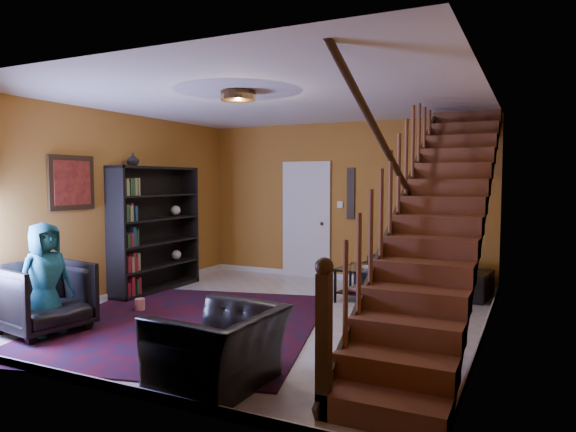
# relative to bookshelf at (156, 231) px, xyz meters

# --- Properties ---
(floor) EXTENTS (5.50, 5.50, 0.00)m
(floor) POSITION_rel_bookshelf_xyz_m (2.40, -0.60, -0.96)
(floor) COLOR beige
(floor) RESTS_ON ground
(room) EXTENTS (5.50, 5.50, 5.50)m
(room) POSITION_rel_bookshelf_xyz_m (1.07, 0.73, -0.91)
(room) COLOR #AD6726
(room) RESTS_ON ground
(staircase) EXTENTS (0.95, 5.02, 3.18)m
(staircase) POSITION_rel_bookshelf_xyz_m (4.53, -0.60, 0.43)
(staircase) COLOR brown
(staircase) RESTS_ON floor
(bookshelf) EXTENTS (0.35, 1.80, 2.00)m
(bookshelf) POSITION_rel_bookshelf_xyz_m (0.00, 0.00, 0.00)
(bookshelf) COLOR black
(bookshelf) RESTS_ON floor
(door) EXTENTS (0.82, 0.05, 2.05)m
(door) POSITION_rel_bookshelf_xyz_m (1.70, 2.12, 0.06)
(door) COLOR silver
(door) RESTS_ON floor
(framed_picture) EXTENTS (0.04, 0.74, 0.74)m
(framed_picture) POSITION_rel_bookshelf_xyz_m (-0.17, -1.50, 0.79)
(framed_picture) COLOR maroon
(framed_picture) RESTS_ON room
(wall_hanging) EXTENTS (0.14, 0.03, 0.90)m
(wall_hanging) POSITION_rel_bookshelf_xyz_m (2.55, 2.13, 0.59)
(wall_hanging) COLOR black
(wall_hanging) RESTS_ON room
(ceiling_fixture) EXTENTS (0.40, 0.40, 0.10)m
(ceiling_fixture) POSITION_rel_bookshelf_xyz_m (2.40, -1.40, 1.78)
(ceiling_fixture) COLOR #3F2814
(ceiling_fixture) RESTS_ON room
(rug) EXTENTS (3.95, 4.28, 0.02)m
(rug) POSITION_rel_bookshelf_xyz_m (1.62, -1.40, -0.96)
(rug) COLOR #3E0B16
(rug) RESTS_ON floor
(sofa) EXTENTS (2.11, 1.03, 0.59)m
(sofa) POSITION_rel_bookshelf_xyz_m (3.90, 1.70, -0.67)
(sofa) COLOR black
(sofa) RESTS_ON floor
(armchair_left) EXTENTS (1.05, 1.03, 0.83)m
(armchair_left) POSITION_rel_bookshelf_xyz_m (0.35, -2.40, -0.55)
(armchair_left) COLOR black
(armchair_left) RESTS_ON floor
(armchair_right) EXTENTS (0.97, 1.09, 0.68)m
(armchair_right) POSITION_rel_bookshelf_xyz_m (3.08, -2.85, -0.62)
(armchair_right) COLOR black
(armchair_right) RESTS_ON floor
(person_adult_a) EXTENTS (0.52, 0.36, 1.37)m
(person_adult_a) POSITION_rel_bookshelf_xyz_m (3.46, 1.75, -0.73)
(person_adult_a) COLOR black
(person_adult_a) RESTS_ON sofa
(person_adult_b) EXTENTS (0.70, 0.56, 1.36)m
(person_adult_b) POSITION_rel_bookshelf_xyz_m (3.90, 1.75, -0.74)
(person_adult_b) COLOR black
(person_adult_b) RESTS_ON sofa
(person_child) EXTENTS (0.51, 0.69, 1.31)m
(person_child) POSITION_rel_bookshelf_xyz_m (0.45, -2.46, -0.31)
(person_child) COLOR #1C686B
(person_child) RESTS_ON armchair_left
(coffee_table) EXTENTS (1.35, 0.90, 0.48)m
(coffee_table) POSITION_rel_bookshelf_xyz_m (3.50, 0.80, -0.68)
(coffee_table) COLOR black
(coffee_table) RESTS_ON floor
(cup_a) EXTENTS (0.14, 0.14, 0.09)m
(cup_a) POSITION_rel_bookshelf_xyz_m (3.75, 0.63, -0.44)
(cup_a) COLOR #999999
(cup_a) RESTS_ON coffee_table
(cup_b) EXTENTS (0.11, 0.11, 0.09)m
(cup_b) POSITION_rel_bookshelf_xyz_m (3.54, 0.83, -0.44)
(cup_b) COLOR #999999
(cup_b) RESTS_ON coffee_table
(bowl) EXTENTS (0.28, 0.28, 0.05)m
(bowl) POSITION_rel_bookshelf_xyz_m (3.34, 0.68, -0.45)
(bowl) COLOR #999999
(bowl) RESTS_ON coffee_table
(vase) EXTENTS (0.18, 0.18, 0.19)m
(vase) POSITION_rel_bookshelf_xyz_m (-0.00, -0.50, 1.13)
(vase) COLOR #999999
(vase) RESTS_ON bookshelf
(popcorn_bucket) EXTENTS (0.14, 0.14, 0.16)m
(popcorn_bucket) POSITION_rel_bookshelf_xyz_m (0.68, -1.16, -0.87)
(popcorn_bucket) COLOR red
(popcorn_bucket) RESTS_ON rug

